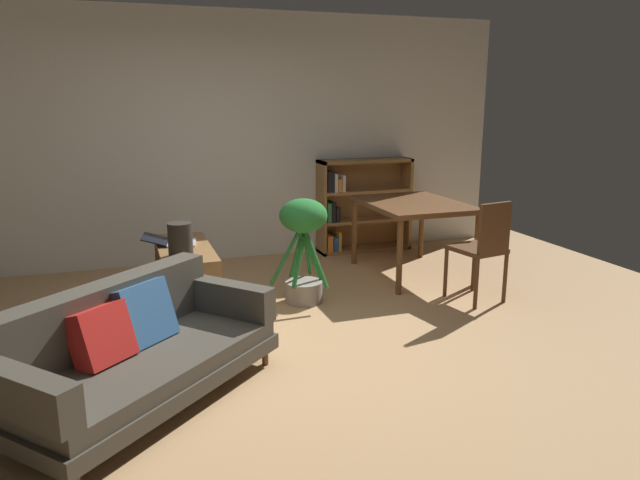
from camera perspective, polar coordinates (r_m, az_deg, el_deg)
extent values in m
plane|color=tan|center=(4.38, -3.97, -10.59)|extent=(8.16, 8.16, 0.00)
cube|color=silver|center=(6.66, -10.28, 9.57)|extent=(6.80, 0.10, 2.70)
cylinder|color=brown|center=(4.16, -5.30, -11.14)|extent=(0.04, 0.04, 0.11)
cylinder|color=brown|center=(4.55, -12.40, -9.19)|extent=(0.04, 0.04, 0.11)
cube|color=#474238|center=(3.78, -16.51, -12.54)|extent=(1.80, 1.73, 0.10)
cube|color=#474238|center=(3.74, -16.61, -11.17)|extent=(1.73, 1.66, 0.10)
cube|color=#474238|center=(3.86, -20.06, -6.74)|extent=(1.34, 1.23, 0.39)
cube|color=#474238|center=(4.22, -9.12, -5.48)|extent=(0.61, 0.66, 0.23)
cube|color=#474238|center=(3.24, -27.02, -12.95)|extent=(0.61, 0.66, 0.23)
cube|color=red|center=(3.66, -20.30, -8.64)|extent=(0.41, 0.41, 0.36)
cube|color=#336093|center=(3.87, -16.58, -6.81)|extent=(0.44, 0.43, 0.40)
cube|color=olive|center=(5.86, -13.34, -1.91)|extent=(0.45, 0.04, 0.53)
cube|color=olive|center=(4.83, -12.01, -5.17)|extent=(0.45, 0.04, 0.53)
cube|color=olive|center=(5.35, -12.72, -3.74)|extent=(0.45, 1.08, 0.04)
cube|color=olive|center=(5.28, -12.88, -0.86)|extent=(0.45, 1.12, 0.04)
cube|color=olive|center=(5.42, -12.60, -5.84)|extent=(0.45, 1.08, 0.04)
cube|color=silver|center=(5.40, -13.13, -0.23)|extent=(0.29, 0.36, 0.02)
cube|color=black|center=(5.42, -15.56, 0.09)|extent=(0.27, 0.34, 0.07)
cylinder|color=#2D2823|center=(4.94, -13.29, 0.03)|extent=(0.20, 0.20, 0.28)
cylinder|color=slate|center=(4.93, -13.32, 0.66)|extent=(0.11, 0.11, 0.01)
cylinder|color=#9E9389|center=(5.33, -1.57, -4.97)|extent=(0.33, 0.33, 0.19)
cylinder|color=#287A33|center=(5.27, -0.71, -1.71)|extent=(0.21, 0.05, 0.44)
cylinder|color=#287A33|center=(5.36, -1.24, -1.17)|extent=(0.17, 0.26, 0.50)
cylinder|color=#287A33|center=(5.31, -2.23, -1.24)|extent=(0.10, 0.22, 0.51)
cylinder|color=#287A33|center=(5.19, -3.19, -1.34)|extent=(0.33, 0.03, 0.55)
cylinder|color=#287A33|center=(5.16, -2.09, -2.33)|extent=(0.18, 0.19, 0.40)
cylinder|color=#287A33|center=(5.13, -0.45, -1.68)|extent=(0.16, 0.29, 0.52)
ellipsoid|color=#287A33|center=(5.15, -1.62, 2.37)|extent=(0.42, 0.42, 0.30)
cylinder|color=brown|center=(6.48, 3.31, 0.75)|extent=(0.06, 0.06, 0.71)
cylinder|color=brown|center=(5.50, 7.66, -1.68)|extent=(0.06, 0.06, 0.71)
cylinder|color=brown|center=(6.83, 9.73, 1.24)|extent=(0.06, 0.06, 0.71)
cylinder|color=brown|center=(5.91, 14.82, -0.96)|extent=(0.06, 0.06, 0.71)
cube|color=brown|center=(6.08, 8.93, 3.41)|extent=(0.92, 1.21, 0.05)
cylinder|color=#56351E|center=(5.55, 12.00, -3.10)|extent=(0.04, 0.04, 0.45)
cylinder|color=#56351E|center=(5.78, 14.57, -2.58)|extent=(0.04, 0.04, 0.45)
cylinder|color=#56351E|center=(5.28, 14.79, -4.12)|extent=(0.04, 0.04, 0.45)
cylinder|color=#56351E|center=(5.52, 17.37, -3.52)|extent=(0.04, 0.04, 0.45)
cube|color=#56351E|center=(5.47, 14.83, -0.85)|extent=(0.45, 0.49, 0.04)
cube|color=#56351E|center=(5.28, 16.45, 1.16)|extent=(0.34, 0.10, 0.43)
cube|color=olive|center=(6.84, 0.13, 3.09)|extent=(0.04, 0.29, 1.09)
cube|color=olive|center=(7.26, 8.23, 3.56)|extent=(0.04, 0.29, 1.09)
cube|color=olive|center=(6.96, 4.38, 7.60)|extent=(1.12, 0.29, 0.04)
cube|color=olive|center=(7.15, 4.22, -0.82)|extent=(1.12, 0.29, 0.04)
cube|color=olive|center=(7.15, 3.90, 3.51)|extent=(1.08, 0.04, 1.09)
cube|color=olive|center=(7.07, 4.27, 1.95)|extent=(1.08, 0.28, 0.04)
cube|color=olive|center=(7.01, 4.32, 4.74)|extent=(1.08, 0.28, 0.04)
cube|color=orange|center=(6.94, 0.73, -0.27)|extent=(0.07, 0.21, 0.19)
cube|color=#2D5199|center=(6.96, 1.31, -0.33)|extent=(0.06, 0.20, 0.16)
cube|color=gold|center=(6.97, 1.68, -0.07)|extent=(0.03, 0.20, 0.22)
cube|color=#337F47|center=(6.85, 0.70, 2.71)|extent=(0.05, 0.18, 0.22)
cube|color=black|center=(6.87, 1.08, 2.78)|extent=(0.04, 0.21, 0.23)
cube|color=black|center=(6.90, 1.46, 2.59)|extent=(0.05, 0.24, 0.18)
cube|color=black|center=(6.80, 0.75, 5.67)|extent=(0.07, 0.23, 0.24)
cube|color=silver|center=(6.83, 1.26, 5.58)|extent=(0.04, 0.24, 0.21)
cube|color=orange|center=(6.85, 1.64, 5.35)|extent=(0.05, 0.23, 0.15)
cube|color=silver|center=(6.86, 2.02, 5.53)|extent=(0.04, 0.23, 0.19)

